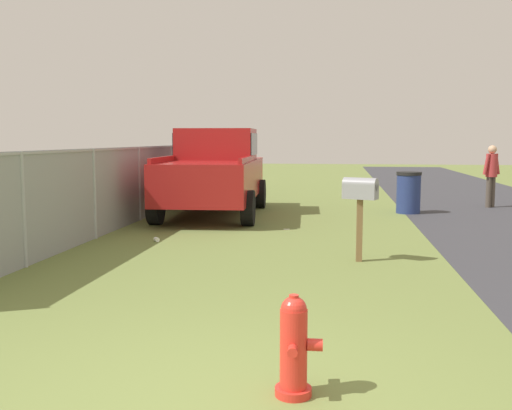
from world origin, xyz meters
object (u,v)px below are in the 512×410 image
object	(u,v)px
trash_bin	(408,192)
fire_hydrant	(294,348)
pedestrian	(491,172)
pickup_truck	(214,169)
mailbox	(360,195)

from	to	relation	value
trash_bin	fire_hydrant	bearing A→B (deg)	169.28
fire_hydrant	trash_bin	bearing A→B (deg)	77.53
trash_bin	pedestrian	world-z (taller)	pedestrian
fire_hydrant	pickup_truck	size ratio (longest dim) A/B	0.15
mailbox	pedestrian	bearing A→B (deg)	-3.77
pickup_truck	pedestrian	size ratio (longest dim) A/B	3.02
fire_hydrant	pickup_truck	bearing A→B (deg)	103.40
fire_hydrant	trash_bin	world-z (taller)	trash_bin
pedestrian	pickup_truck	bearing A→B (deg)	73.88
mailbox	pickup_truck	bearing A→B (deg)	55.44
pickup_truck	trash_bin	distance (m)	4.84
fire_hydrant	pickup_truck	xyz separation A→B (m)	(9.88, 2.67, 0.75)
mailbox	trash_bin	world-z (taller)	mailbox
pickup_truck	fire_hydrant	bearing A→B (deg)	-167.86
pedestrian	fire_hydrant	bearing A→B (deg)	124.99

